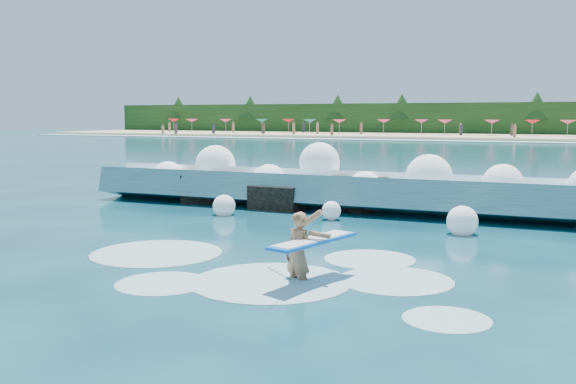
# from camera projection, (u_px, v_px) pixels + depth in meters

# --- Properties ---
(ground) EXTENTS (200.00, 200.00, 0.00)m
(ground) POSITION_uv_depth(u_px,v_px,m) (193.00, 250.00, 14.73)
(ground) COLOR #082C41
(ground) RESTS_ON ground
(beach) EXTENTS (140.00, 20.00, 0.40)m
(beach) POSITION_uv_depth(u_px,v_px,m) (511.00, 137.00, 85.38)
(beach) COLOR tan
(beach) RESTS_ON ground
(wet_band) EXTENTS (140.00, 5.00, 0.08)m
(wet_band) POSITION_uv_depth(u_px,v_px,m) (502.00, 141.00, 75.43)
(wet_band) COLOR silver
(wet_band) RESTS_ON ground
(treeline) EXTENTS (140.00, 4.00, 5.00)m
(treeline) POSITION_uv_depth(u_px,v_px,m) (518.00, 119.00, 94.16)
(treeline) COLOR black
(treeline) RESTS_ON ground
(breaking_wave) EXTENTS (18.17, 2.82, 1.57)m
(breaking_wave) POSITION_uv_depth(u_px,v_px,m) (347.00, 192.00, 21.21)
(breaking_wave) COLOR teal
(breaking_wave) RESTS_ON ground
(rock_cluster) EXTENTS (8.21, 3.04, 1.29)m
(rock_cluster) POSITION_uv_depth(u_px,v_px,m) (278.00, 193.00, 22.07)
(rock_cluster) COLOR black
(rock_cluster) RESTS_ON ground
(surfer_with_board) EXTENTS (1.13, 2.82, 1.59)m
(surfer_with_board) POSITION_uv_depth(u_px,v_px,m) (302.00, 251.00, 11.80)
(surfer_with_board) COLOR #9B6948
(surfer_with_board) RESTS_ON ground
(wave_spray) EXTENTS (15.28, 4.72, 2.24)m
(wave_spray) POSITION_uv_depth(u_px,v_px,m) (334.00, 178.00, 21.24)
(wave_spray) COLOR white
(wave_spray) RESTS_ON ground
(surf_foam) EXTENTS (9.01, 5.37, 0.15)m
(surf_foam) POSITION_uv_depth(u_px,v_px,m) (252.00, 270.00, 12.85)
(surf_foam) COLOR silver
(surf_foam) RESTS_ON ground
(beach_umbrellas) EXTENTS (111.59, 6.75, 0.50)m
(beach_umbrellas) POSITION_uv_depth(u_px,v_px,m) (510.00, 122.00, 86.78)
(beach_umbrellas) COLOR red
(beach_umbrellas) RESTS_ON ground
(beachgoers) EXTENTS (98.77, 12.68, 1.94)m
(beachgoers) POSITION_uv_depth(u_px,v_px,m) (511.00, 131.00, 82.42)
(beachgoers) COLOR #3F332D
(beachgoers) RESTS_ON ground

